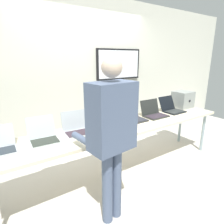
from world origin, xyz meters
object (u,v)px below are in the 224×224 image
object	(u,v)px
laptop_station_4	(133,117)
laptop_station_5	(154,113)
equipment_box	(183,99)
laptop_station_2	(78,128)
workbench	(122,128)
person	(111,129)
laptop_station_3	(108,123)
laptop_station_0	(0,146)
laptop_station_1	(43,136)
laptop_station_6	(172,108)

from	to	relation	value
laptop_station_4	laptop_station_5	bearing A→B (deg)	-2.97
equipment_box	laptop_station_2	distance (m)	2.21
workbench	laptop_station_2	distance (m)	0.65
laptop_station_4	person	distance (m)	1.14
person	laptop_station_3	bearing A→B (deg)	59.31
laptop_station_4	laptop_station_0	bearing A→B (deg)	-179.90
equipment_box	laptop_station_1	size ratio (longest dim) A/B	0.88
laptop_station_0	laptop_station_1	size ratio (longest dim) A/B	0.91
laptop_station_3	laptop_station_4	distance (m)	0.46
workbench	laptop_station_6	size ratio (longest dim) A/B	9.49
equipment_box	laptop_station_6	bearing A→B (deg)	-168.80
laptop_station_1	person	distance (m)	0.88
laptop_station_2	person	size ratio (longest dim) A/B	0.23
laptop_station_5	person	distance (m)	1.48
laptop_station_4	laptop_station_5	xyz separation A→B (m)	(0.43, -0.02, 0.00)
laptop_station_2	laptop_station_3	size ratio (longest dim) A/B	1.10
laptop_station_0	laptop_station_4	world-z (taller)	laptop_station_4
laptop_station_4	laptop_station_6	xyz separation A→B (m)	(0.89, 0.00, -0.00)
laptop_station_5	person	xyz separation A→B (m)	(-1.29, -0.69, 0.21)
equipment_box	laptop_station_0	distance (m)	3.09
laptop_station_5	laptop_station_6	world-z (taller)	laptop_station_5
equipment_box	person	size ratio (longest dim) A/B	0.19
equipment_box	laptop_station_6	size ratio (longest dim) A/B	0.89
laptop_station_0	laptop_station_6	world-z (taller)	laptop_station_6
laptop_station_1	laptop_station_4	bearing A→B (deg)	-0.06
laptop_station_4	person	size ratio (longest dim) A/B	0.21
laptop_station_4	person	xyz separation A→B (m)	(-0.87, -0.71, 0.21)
laptop_station_1	laptop_station_4	xyz separation A→B (m)	(1.34, -0.00, -0.00)
equipment_box	laptop_station_4	distance (m)	1.31
workbench	laptop_station_6	world-z (taller)	laptop_station_6
laptop_station_0	laptop_station_1	xyz separation A→B (m)	(0.44, 0.00, 0.00)
laptop_station_0	person	size ratio (longest dim) A/B	0.20
equipment_box	laptop_station_6	distance (m)	0.43
laptop_station_0	laptop_station_4	xyz separation A→B (m)	(1.78, 0.00, 0.00)
workbench	laptop_station_1	world-z (taller)	laptop_station_1
laptop_station_3	laptop_station_6	bearing A→B (deg)	1.07
laptop_station_1	person	bearing A→B (deg)	-56.26
laptop_station_1	laptop_station_3	bearing A→B (deg)	-1.72
laptop_station_0	workbench	bearing A→B (deg)	-3.18
laptop_station_2	laptop_station_6	distance (m)	1.80
laptop_station_6	laptop_station_4	bearing A→B (deg)	-179.98
workbench	laptop_station_2	bearing A→B (deg)	171.43
laptop_station_4	laptop_station_5	distance (m)	0.43
equipment_box	laptop_station_5	bearing A→B (deg)	-173.28
laptop_station_3	workbench	bearing A→B (deg)	-17.75
laptop_station_4	laptop_station_2	bearing A→B (deg)	179.47
laptop_station_0	laptop_station_2	bearing A→B (deg)	0.75
workbench	laptop_station_3	bearing A→B (deg)	162.25
laptop_station_2	laptop_station_4	size ratio (longest dim) A/B	1.11
equipment_box	laptop_station_4	size ratio (longest dim) A/B	0.95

